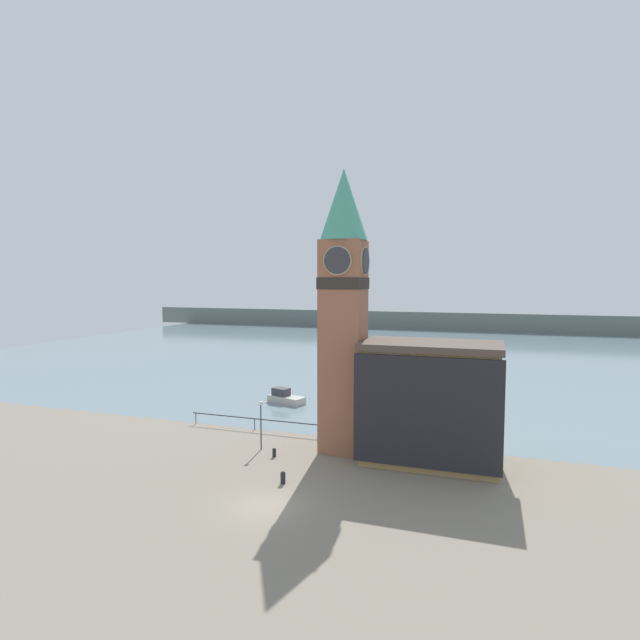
{
  "coord_description": "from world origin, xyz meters",
  "views": [
    {
      "loc": [
        12.58,
        -26.52,
        13.53
      ],
      "look_at": [
        0.69,
        8.34,
        10.65
      ],
      "focal_mm": 28.0,
      "sensor_mm": 36.0,
      "label": 1
    }
  ],
  "objects_px": {
    "clock_tower": "(344,303)",
    "boat_near": "(285,398)",
    "mooring_bollard_far": "(283,477)",
    "mooring_bollard_near": "(274,452)",
    "lamp_post": "(261,416)",
    "pier_building": "(430,402)"
  },
  "relations": [
    {
      "from": "clock_tower",
      "to": "boat_near",
      "type": "relative_size",
      "value": 4.93
    },
    {
      "from": "boat_near",
      "to": "mooring_bollard_far",
      "type": "distance_m",
      "value": 22.18
    },
    {
      "from": "mooring_bollard_near",
      "to": "mooring_bollard_far",
      "type": "relative_size",
      "value": 0.83
    },
    {
      "from": "boat_near",
      "to": "lamp_post",
      "type": "height_order",
      "value": "lamp_post"
    },
    {
      "from": "clock_tower",
      "to": "mooring_bollard_far",
      "type": "distance_m",
      "value": 13.87
    },
    {
      "from": "boat_near",
      "to": "lamp_post",
      "type": "xyz_separation_m",
      "value": [
        4.15,
        -14.83,
        2.17
      ]
    },
    {
      "from": "clock_tower",
      "to": "boat_near",
      "type": "distance_m",
      "value": 19.92
    },
    {
      "from": "clock_tower",
      "to": "boat_near",
      "type": "height_order",
      "value": "clock_tower"
    },
    {
      "from": "pier_building",
      "to": "clock_tower",
      "type": "bearing_deg",
      "value": 176.3
    },
    {
      "from": "clock_tower",
      "to": "pier_building",
      "type": "xyz_separation_m",
      "value": [
        6.88,
        -0.44,
        -7.27
      ]
    },
    {
      "from": "mooring_bollard_near",
      "to": "boat_near",
      "type": "bearing_deg",
      "value": 110.02
    },
    {
      "from": "clock_tower",
      "to": "mooring_bollard_far",
      "type": "xyz_separation_m",
      "value": [
        -1.94,
        -7.74,
        -11.35
      ]
    },
    {
      "from": "pier_building",
      "to": "boat_near",
      "type": "xyz_separation_m",
      "value": [
        -17.29,
        13.21,
        -3.94
      ]
    },
    {
      "from": "mooring_bollard_near",
      "to": "lamp_post",
      "type": "bearing_deg",
      "value": 144.62
    },
    {
      "from": "mooring_bollard_near",
      "to": "clock_tower",
      "type": "bearing_deg",
      "value": 35.53
    },
    {
      "from": "clock_tower",
      "to": "lamp_post",
      "type": "relative_size",
      "value": 5.61
    },
    {
      "from": "pier_building",
      "to": "mooring_bollard_far",
      "type": "distance_m",
      "value": 12.15
    },
    {
      "from": "pier_building",
      "to": "lamp_post",
      "type": "distance_m",
      "value": 13.35
    },
    {
      "from": "clock_tower",
      "to": "pier_building",
      "type": "bearing_deg",
      "value": -3.7
    },
    {
      "from": "clock_tower",
      "to": "boat_near",
      "type": "xyz_separation_m",
      "value": [
        -10.41,
        12.76,
        -11.21
      ]
    },
    {
      "from": "pier_building",
      "to": "mooring_bollard_near",
      "type": "distance_m",
      "value": 12.5
    },
    {
      "from": "clock_tower",
      "to": "lamp_post",
      "type": "distance_m",
      "value": 11.19
    }
  ]
}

